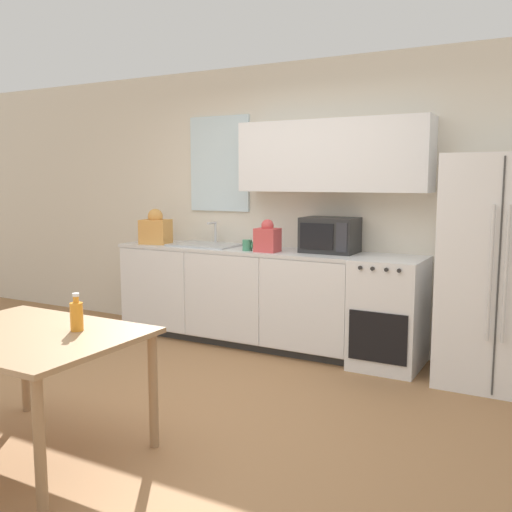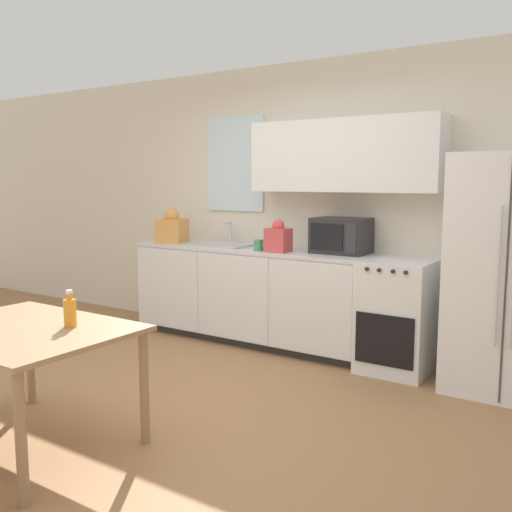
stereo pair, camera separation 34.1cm
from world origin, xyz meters
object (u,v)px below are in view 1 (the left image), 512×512
(coffee_mug, at_px, (248,245))
(drink_bottle, at_px, (77,315))
(microwave, at_px, (330,235))
(refrigerator, at_px, (503,272))
(dining_table, at_px, (28,348))
(oven_range, at_px, (389,313))

(coffee_mug, bearing_deg, drink_bottle, -85.99)
(microwave, relative_size, drink_bottle, 2.22)
(refrigerator, height_order, dining_table, refrigerator)
(dining_table, bearing_deg, oven_range, 62.02)
(refrigerator, bearing_deg, oven_range, 178.08)
(refrigerator, height_order, coffee_mug, refrigerator)
(coffee_mug, distance_m, drink_bottle, 2.29)
(microwave, xyz_separation_m, coffee_mug, (-0.72, -0.24, -0.11))
(microwave, distance_m, dining_table, 2.83)
(dining_table, height_order, drink_bottle, drink_bottle)
(refrigerator, xyz_separation_m, coffee_mug, (-2.19, -0.09, 0.09))
(oven_range, distance_m, dining_table, 2.92)
(oven_range, bearing_deg, drink_bottle, -115.57)
(microwave, distance_m, drink_bottle, 2.60)
(oven_range, relative_size, microwave, 1.92)
(microwave, relative_size, coffee_mug, 3.94)
(dining_table, relative_size, drink_bottle, 5.64)
(coffee_mug, bearing_deg, dining_table, -91.33)
(refrigerator, xyz_separation_m, drink_bottle, (-2.03, -2.38, -0.08))
(oven_range, xyz_separation_m, microwave, (-0.59, 0.11, 0.63))
(oven_range, height_order, dining_table, oven_range)
(coffee_mug, relative_size, drink_bottle, 0.56)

